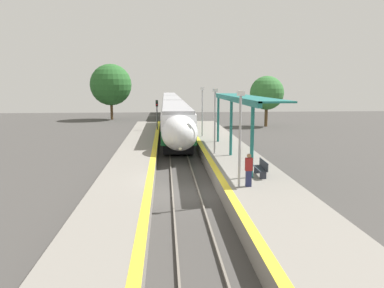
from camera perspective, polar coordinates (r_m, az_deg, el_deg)
The scene contains 15 objects.
ground_plane at distance 20.61m, azimuth -0.95°, elevation -7.68°, with size 120.00×120.00×0.00m, color #423F3D.
rail_left at distance 20.56m, azimuth -2.97°, elevation -7.52°, with size 0.08×90.00×0.15m, color slate.
rail_right at distance 20.64m, azimuth 1.06°, elevation -7.44°, with size 0.08×90.00×0.15m, color slate.
train at distance 59.78m, azimuth -3.11°, elevation 5.53°, with size 2.92×66.95×3.84m.
platform_right at distance 21.03m, azimuth 9.43°, elevation -6.26°, with size 4.06×64.00×0.86m.
platform_left at distance 20.58m, azimuth -10.21°, elevation -6.62°, with size 3.10×64.00×0.86m.
platform_bench at distance 21.35m, azimuth 10.56°, elevation -3.56°, with size 0.44×1.77×0.89m.
person_waiting at distance 19.01m, azimuth 8.64°, elevation -3.86°, with size 0.36×0.22×1.68m.
railway_signal at distance 42.41m, azimuth -5.35°, elevation 4.51°, with size 0.28×0.28×4.17m.
lamppost_near at distance 18.44m, azimuth 7.33°, elevation 1.77°, with size 0.36×0.20×4.79m.
lamppost_mid at distance 27.56m, azimuth 3.50°, elevation 4.25°, with size 0.36×0.20×4.79m.
lamppost_far at distance 36.76m, azimuth 1.58°, elevation 5.49°, with size 0.36×0.20×4.79m.
station_canopy at distance 26.96m, azimuth 7.24°, elevation 6.63°, with size 2.02×16.09×4.27m.
background_tree_left at distance 64.38m, azimuth -12.27°, elevation 8.81°, with size 6.84×6.84×9.25m.
background_tree_right at distance 53.83m, azimuth 11.33°, elevation 7.63°, with size 4.73×4.73×7.08m.
Camera 1 is at (-1.09, -19.70, 5.97)m, focal length 35.00 mm.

